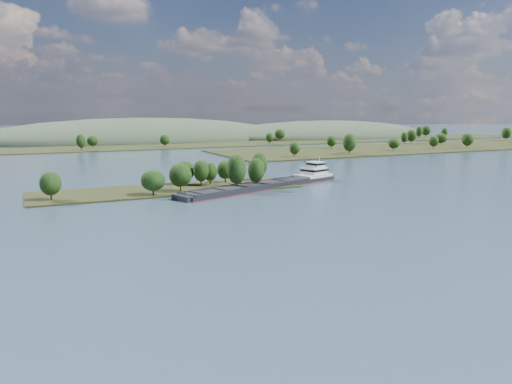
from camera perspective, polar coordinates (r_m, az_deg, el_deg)
ground at (r=137.38m, az=-3.43°, el=-3.50°), size 1800.00×1800.00×0.00m
tree_island at (r=192.84m, az=-8.13°, el=1.32°), size 100.00×31.11×14.66m
right_bank at (r=415.33m, az=17.69°, el=4.93°), size 320.00×90.00×15.65m
back_shoreline at (r=409.57m, az=-16.91°, el=4.86°), size 900.00×60.00×14.11m
hill_east at (r=567.22m, az=8.00°, el=6.29°), size 260.00×140.00×36.00m
hill_west at (r=517.08m, az=-12.95°, el=5.84°), size 320.00×160.00×44.00m
cargo_barge at (r=199.98m, az=1.93°, el=1.02°), size 78.90×35.78×10.87m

